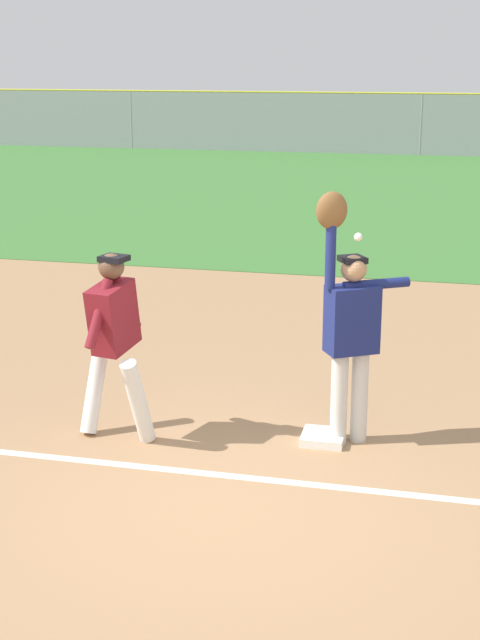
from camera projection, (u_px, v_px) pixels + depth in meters
The scene contains 9 objects.
ground_plane at pixel (230, 504), 7.28m from camera, with size 82.46×82.46×0.00m, color #A37A54.
outfield_grass at pixel (399, 193), 23.56m from camera, with size 42.30×19.07×0.01m, color #3D7533.
first_base at pixel (323, 437), 8.45m from camera, with size 0.38×0.38×0.08m, color white.
fielder at pixel (350, 323), 8.16m from camera, with size 0.82×0.56×2.28m.
runner at pixel (114, 334), 8.27m from camera, with size 0.75×0.84×1.72m.
baseball at pixel (358, 237), 7.84m from camera, with size 0.07×0.07×0.07m, color white.
outfield_fence at pixel (421, 124), 32.19m from camera, with size 42.38×0.08×2.13m.
parked_car_green at pixel (288, 125), 37.37m from camera, with size 4.51×2.33×1.25m.
parked_car_blue at pixel (453, 127), 35.95m from camera, with size 4.47×2.24×1.25m.
Camera 1 is at (1.62, -6.40, 3.38)m, focal length 52.44 mm.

